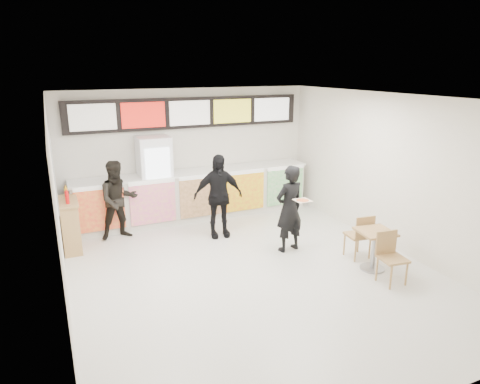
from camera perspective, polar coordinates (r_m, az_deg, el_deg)
floor at (r=7.65m, az=1.64°, el=-10.60°), size 7.00×7.00×0.00m
ceiling at (r=6.83m, az=1.85°, el=12.44°), size 7.00×7.00×0.00m
wall_back at (r=10.27m, az=-6.77°, el=5.22°), size 6.00×0.00×6.00m
wall_left at (r=6.45m, az=-23.10°, el=-2.77°), size 0.00×7.00×7.00m
wall_right at (r=8.78m, az=19.69°, el=2.46°), size 0.00×7.00×7.00m
service_counter at (r=10.12m, az=-5.91°, el=-0.34°), size 5.56×0.77×1.14m
menu_board at (r=10.05m, az=-6.80°, el=10.45°), size 5.50×0.14×0.70m
drinks_fridge at (r=9.78m, az=-11.21°, el=1.45°), size 0.70×0.67×2.00m
mirror_panel at (r=8.76m, az=-23.68°, el=3.67°), size 0.01×2.00×1.50m
customer_main at (r=8.25m, az=6.59°, el=-2.23°), size 0.68×0.51×1.70m
customer_left at (r=9.15m, az=-15.91°, el=-1.05°), size 0.85×0.69×1.65m
customer_mid at (r=8.89m, az=-2.95°, el=-0.54°), size 1.08×0.54×1.77m
pizza_slice at (r=7.79m, az=8.34°, el=-1.07°), size 0.36×0.36×0.02m
cafe_table at (r=7.90m, az=17.49°, el=-6.47°), size 0.65×1.52×0.86m
condiment_ledge at (r=8.98m, az=-21.70°, el=-4.03°), size 0.37×0.90×1.20m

